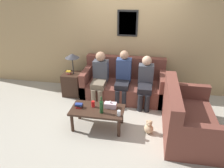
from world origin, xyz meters
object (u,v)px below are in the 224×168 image
person_left (100,75)px  drinking_glass (119,113)px  teddy_bear (149,127)px  person_middle (123,75)px  person_right (145,80)px  couch_side (186,119)px  couch_main (124,85)px  wine_bottle (101,107)px  coffee_table (97,112)px

person_left → drinking_glass: bearing=-63.3°
drinking_glass → person_left: person_left is taller
teddy_bear → person_left: bearing=136.5°
person_middle → person_right: 0.52m
couch_side → person_left: 2.13m
couch_main → couch_side: same height
person_middle → wine_bottle: bearing=-100.1°
wine_bottle → person_right: size_ratio=0.30×
person_right → teddy_bear: bearing=-83.0°
couch_side → person_middle: person_middle is taller
person_left → person_right: bearing=-1.4°
wine_bottle → teddy_bear: wine_bottle is taller
couch_main → person_middle: size_ratio=1.63×
wine_bottle → coffee_table: bearing=134.0°
couch_side → teddy_bear: (-0.66, -0.10, -0.20)m
drinking_glass → teddy_bear: size_ratio=0.39×
person_left → person_middle: size_ratio=0.97×
wine_bottle → drinking_glass: (0.33, -0.04, -0.07)m
person_left → couch_side: bearing=-29.2°
wine_bottle → person_right: (0.74, 1.20, 0.06)m
drinking_glass → person_left: bearing=116.7°
coffee_table → person_right: bearing=52.1°
couch_side → coffee_table: 1.64m
wine_bottle → person_middle: person_middle is taller
coffee_table → drinking_glass: bearing=-19.2°
person_left → teddy_bear: 1.71m
drinking_glass → coffee_table: bearing=160.8°
couch_main → person_right: person_right is taller
drinking_glass → person_right: person_right is taller
couch_side → drinking_glass: (-1.21, -0.24, 0.15)m
person_middle → teddy_bear: person_middle is taller
person_middle → person_right: size_ratio=1.07×
drinking_glass → teddy_bear: (0.55, 0.14, -0.34)m
couch_main → person_left: bearing=-158.9°
couch_main → wine_bottle: size_ratio=5.80×
coffee_table → teddy_bear: coffee_table is taller
person_left → person_middle: person_middle is taller
drinking_glass → couch_main: bearing=93.6°
drinking_glass → couch_side: bearing=11.1°
couch_main → person_right: (0.51, -0.23, 0.28)m
wine_bottle → person_left: size_ratio=0.29×
couch_main → teddy_bear: 1.50m
person_left → person_middle: 0.54m
coffee_table → couch_side: bearing=3.0°
couch_side → person_right: person_right is taller
couch_side → teddy_bear: size_ratio=5.59×
coffee_table → drinking_glass: drinking_glass is taller
person_middle → couch_main: bearing=88.0°
person_left → person_right: person_left is taller
coffee_table → person_right: 1.40m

